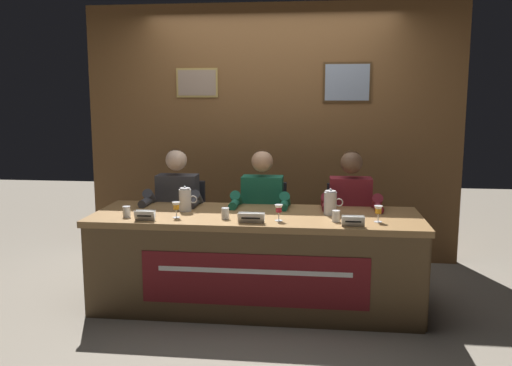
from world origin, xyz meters
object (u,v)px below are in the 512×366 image
panelist_center (261,209)px  chair_right (348,236)px  panelist_right (351,211)px  water_cup_center (225,214)px  nameplate_left (145,215)px  juice_glass_center (279,210)px  water_cup_left (127,212)px  nameplate_right (353,221)px  conference_table (255,248)px  juice_glass_left (176,207)px  chair_center (264,234)px  panelist_left (176,207)px  juice_glass_right (378,211)px  nameplate_center (251,218)px  chair_left (182,231)px  water_pitcher_right_side (330,203)px  water_pitcher_left_side (185,200)px  water_cup_right (336,217)px

panelist_center → chair_right: (0.77, 0.20, -0.28)m
panelist_center → panelist_right: (0.77, 0.00, 0.00)m
water_cup_center → panelist_right: bearing=31.9°
nameplate_left → juice_glass_center: size_ratio=1.24×
water_cup_left → nameplate_right: size_ratio=0.52×
panelist_center → conference_table: bearing=-89.9°
juice_glass_left → nameplate_right: juice_glass_left is taller
water_cup_center → water_cup_left: bearing=-178.0°
nameplate_left → chair_center: bearing=49.3°
conference_table → chair_right: chair_right is taller
water_cup_left → conference_table: bearing=7.0°
panelist_left → water_cup_left: size_ratio=14.44×
panelist_center → nameplate_right: 1.06m
nameplate_left → juice_glass_right: juice_glass_right is taller
nameplate_center → nameplate_left: bearing=-179.0°
juice_glass_center → panelist_right: 0.86m
chair_left → water_pitcher_right_side: size_ratio=4.28×
water_pitcher_left_side → water_cup_center: bearing=-33.0°
chair_left → water_cup_left: (-0.22, -0.84, 0.36)m
water_cup_center → nameplate_left: bearing=-167.7°
juice_glass_center → water_cup_right: (0.43, 0.02, -0.05)m
water_cup_center → water_pitcher_left_side: (-0.37, 0.24, 0.06)m
chair_left → juice_glass_center: chair_left is taller
water_pitcher_left_side → chair_left: bearing=107.9°
water_pitcher_left_side → chair_center: bearing=44.2°
panelist_center → juice_glass_center: bearing=-72.6°
panelist_left → panelist_center: 0.77m
nameplate_center → water_cup_right: water_cup_right is taller
conference_table → water_cup_center: water_cup_center is taller
water_cup_left → nameplate_right: water_cup_left is taller
juice_glass_right → water_cup_right: bearing=-176.1°
panelist_right → water_cup_right: 0.63m
water_cup_left → water_pitcher_right_side: size_ratio=0.40×
conference_table → panelist_center: bearing=90.1°
panelist_left → nameplate_center: size_ratio=6.21×
juice_glass_center → juice_glass_right: size_ratio=1.00×
water_cup_left → chair_right: bearing=25.5°
juice_glass_left → panelist_center: size_ratio=0.10×
chair_left → nameplate_left: size_ratio=5.86×
chair_center → juice_glass_right: chair_center is taller
water_pitcher_left_side → panelist_left: bearing=116.5°
nameplate_right → water_pitcher_right_side: water_pitcher_right_side is taller
nameplate_right → conference_table: bearing=162.7°
juice_glass_right → panelist_center: bearing=148.0°
panelist_right → panelist_left: bearing=180.0°
panelist_left → water_cup_center: bearing=-47.7°
water_pitcher_right_side → nameplate_center: bearing=-148.5°
juice_glass_center → panelist_right: panelist_right is taller
water_cup_center → chair_center: bearing=75.2°
nameplate_left → nameplate_right: same height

